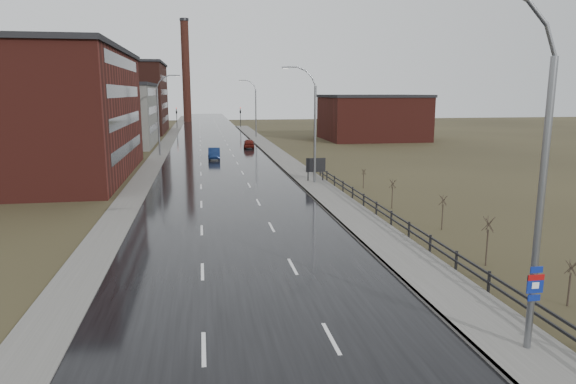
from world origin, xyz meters
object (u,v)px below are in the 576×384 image
object	(u,v)px
car_near	(214,154)
car_far	(249,144)
streetlight_main	(534,181)
billboard	(316,166)

from	to	relation	value
car_near	car_far	bearing A→B (deg)	67.32
streetlight_main	billboard	size ratio (longest dim) A/B	4.92
streetlight_main	car_far	size ratio (longest dim) A/B	2.76
car_far	billboard	bearing A→B (deg)	101.55
car_near	billboard	bearing A→B (deg)	-62.76
streetlight_main	billboard	xyz separation A→B (m)	(0.63, 34.90, -4.39)
car_near	car_far	distance (m)	14.29
streetlight_main	car_near	world-z (taller)	streetlight_main
streetlight_main	car_near	size ratio (longest dim) A/B	2.70
streetlight_main	billboard	distance (m)	35.18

